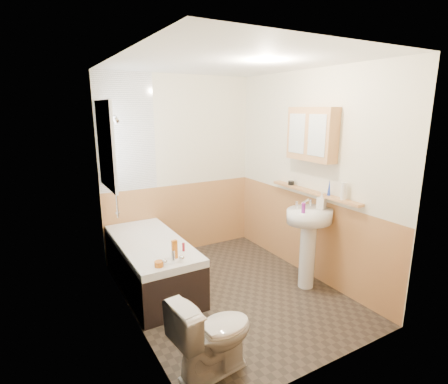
{
  "coord_description": "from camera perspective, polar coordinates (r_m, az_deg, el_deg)",
  "views": [
    {
      "loc": [
        -1.88,
        -3.11,
        2.06
      ],
      "look_at": [
        0.0,
        0.15,
        1.15
      ],
      "focal_mm": 28.0,
      "sensor_mm": 36.0,
      "label": 1
    }
  ],
  "objects": [
    {
      "name": "floor",
      "position": [
        4.18,
        1.07,
        -15.95
      ],
      "size": [
        2.8,
        2.8,
        0.0
      ],
      "primitive_type": "plane",
      "color": "#2D251F",
      "rests_on": "ground"
    },
    {
      "name": "ceiling",
      "position": [
        3.66,
        1.25,
        20.49
      ],
      "size": [
        2.8,
        2.8,
        0.0
      ],
      "primitive_type": "plane",
      "rotation": [
        3.14,
        0.0,
        0.0
      ],
      "color": "white",
      "rests_on": "ground"
    },
    {
      "name": "wall_back",
      "position": [
        4.96,
        -7.29,
        4.09
      ],
      "size": [
        2.2,
        0.02,
        2.5
      ],
      "primitive_type": "cube",
      "color": "#F2EAC8",
      "rests_on": "ground"
    },
    {
      "name": "wall_front",
      "position": [
        2.66,
        17.06,
        -4.76
      ],
      "size": [
        2.2,
        0.02,
        2.5
      ],
      "primitive_type": "cube",
      "color": "#F2EAC8",
      "rests_on": "ground"
    },
    {
      "name": "wall_left",
      "position": [
        3.31,
        -15.57,
        -1.1
      ],
      "size": [
        0.02,
        2.8,
        2.5
      ],
      "primitive_type": "cube",
      "color": "#F2EAC8",
      "rests_on": "ground"
    },
    {
      "name": "wall_right",
      "position": [
        4.39,
        13.68,
        2.57
      ],
      "size": [
        0.02,
        2.8,
        2.5
      ],
      "primitive_type": "cube",
      "color": "#F2EAC8",
      "rests_on": "ground"
    },
    {
      "name": "wainscot_right",
      "position": [
        4.57,
        12.95,
        -6.72
      ],
      "size": [
        0.01,
        2.8,
        1.0
      ],
      "primitive_type": "cube",
      "color": "tan",
      "rests_on": "wall_right"
    },
    {
      "name": "wainscot_front",
      "position": [
        2.99,
        15.7,
        -18.44
      ],
      "size": [
        2.2,
        0.01,
        1.0
      ],
      "primitive_type": "cube",
      "color": "tan",
      "rests_on": "wall_front"
    },
    {
      "name": "wainscot_back",
      "position": [
        5.12,
        -6.95,
        -4.25
      ],
      "size": [
        2.2,
        0.01,
        1.0
      ],
      "primitive_type": "cube",
      "color": "tan",
      "rests_on": "wall_back"
    },
    {
      "name": "tile_cladding_left",
      "position": [
        3.31,
        -15.2,
        -1.05
      ],
      "size": [
        0.01,
        2.8,
        2.5
      ],
      "primitive_type": "cube",
      "color": "white",
      "rests_on": "wall_left"
    },
    {
      "name": "tile_return_back",
      "position": [
        4.65,
        -15.72,
        9.27
      ],
      "size": [
        0.75,
        0.01,
        1.5
      ],
      "primitive_type": "cube",
      "color": "white",
      "rests_on": "wall_back"
    },
    {
      "name": "window",
      "position": [
        4.16,
        -18.64,
        7.24
      ],
      "size": [
        0.03,
        0.79,
        0.99
      ],
      "color": "white",
      "rests_on": "wall_left"
    },
    {
      "name": "bathtub",
      "position": [
        4.25,
        -11.73,
        -11.23
      ],
      "size": [
        0.7,
        1.6,
        0.71
      ],
      "color": "black",
      "rests_on": "floor"
    },
    {
      "name": "shower_riser",
      "position": [
        3.92,
        -17.47,
        6.47
      ],
      "size": [
        0.11,
        0.09,
        1.28
      ],
      "color": "silver",
      "rests_on": "wall_left"
    },
    {
      "name": "toilet",
      "position": [
        2.95,
        -1.79,
        -22.25
      ],
      "size": [
        0.72,
        0.46,
        0.67
      ],
      "primitive_type": "imported",
      "rotation": [
        0.0,
        0.0,
        1.69
      ],
      "color": "white",
      "rests_on": "floor"
    },
    {
      "name": "sink",
      "position": [
        4.13,
        13.64,
        -6.42
      ],
      "size": [
        0.55,
        0.45,
        1.06
      ],
      "rotation": [
        0.0,
        0.0,
        -0.19
      ],
      "color": "white",
      "rests_on": "floor"
    },
    {
      "name": "pine_shelf",
      "position": [
        4.27,
        14.31,
        -0.04
      ],
      "size": [
        0.1,
        1.38,
        0.03
      ],
      "primitive_type": "cube",
      "color": "tan",
      "rests_on": "wall_right"
    },
    {
      "name": "medicine_cabinet",
      "position": [
        4.18,
        14.14,
        9.14
      ],
      "size": [
        0.17,
        0.67,
        0.61
      ],
      "color": "tan",
      "rests_on": "wall_right"
    },
    {
      "name": "foam_can",
      "position": [
        3.94,
        18.93,
        0.16
      ],
      "size": [
        0.06,
        0.06,
        0.19
      ],
      "primitive_type": "cylinder",
      "rotation": [
        0.0,
        0.0,
        -0.13
      ],
      "color": "silver",
      "rests_on": "pine_shelf"
    },
    {
      "name": "green_bottle",
      "position": [
        4.07,
        16.8,
        0.75
      ],
      "size": [
        0.04,
        0.04,
        0.19
      ],
      "primitive_type": "cone",
      "rotation": [
        0.0,
        0.0,
        -0.2
      ],
      "color": "#19339E",
      "rests_on": "pine_shelf"
    },
    {
      "name": "black_jar",
      "position": [
        4.54,
        10.9,
        1.47
      ],
      "size": [
        0.09,
        0.09,
        0.05
      ],
      "primitive_type": "cylinder",
      "rotation": [
        0.0,
        0.0,
        0.15
      ],
      "color": "black",
      "rests_on": "pine_shelf"
    },
    {
      "name": "soap_bottle",
      "position": [
        4.1,
        15.61,
        -2.03
      ],
      "size": [
        0.15,
        0.21,
        0.09
      ],
      "primitive_type": "imported",
      "rotation": [
        0.0,
        0.0,
        0.36
      ],
      "color": "silver",
      "rests_on": "sink"
    },
    {
      "name": "clear_bottle",
      "position": [
        3.88,
        12.84,
        -2.57
      ],
      "size": [
        0.05,
        0.05,
        0.11
      ],
      "primitive_type": "cylinder",
      "rotation": [
        0.0,
        0.0,
        0.35
      ],
      "color": "purple",
      "rests_on": "sink"
    },
    {
      "name": "blue_gel",
      "position": [
        3.61,
        -8.07,
        -9.26
      ],
      "size": [
        0.06,
        0.04,
        0.19
      ],
      "primitive_type": "cube",
      "rotation": [
        0.0,
        0.0,
        0.12
      ],
      "color": "orange",
      "rests_on": "bathtub"
    },
    {
      "name": "cream_jar",
      "position": [
        3.49,
        -10.58,
        -11.47
      ],
      "size": [
        0.09,
        0.09,
        0.05
      ],
      "primitive_type": "cylinder",
      "rotation": [
        0.0,
        0.0,
        0.09
      ],
      "color": "orange",
      "rests_on": "bathtub"
    },
    {
      "name": "orange_bottle",
      "position": [
        3.79,
        -6.64,
        -8.91
      ],
      "size": [
        0.04,
        0.04,
        0.09
      ],
      "primitive_type": "cylinder",
      "rotation": [
        0.0,
        0.0,
        -0.26
      ],
      "color": "maroon",
      "rests_on": "bathtub"
    }
  ]
}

